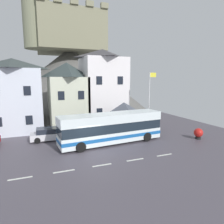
{
  "coord_description": "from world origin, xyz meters",
  "views": [
    {
      "loc": [
        -4.66,
        -16.55,
        6.8
      ],
      "look_at": [
        3.96,
        5.7,
        2.88
      ],
      "focal_mm": 31.7,
      "sensor_mm": 36.0,
      "label": 1
    }
  ],
  "objects_px": {
    "public_bench": "(113,124)",
    "bus_shelter": "(124,108)",
    "townhouse_01": "(68,95)",
    "flagpole": "(150,98)",
    "parked_car_00": "(50,134)",
    "parked_car_01": "(144,124)",
    "pedestrian_00": "(153,127)",
    "townhouse_00": "(15,96)",
    "pedestrian_01": "(157,129)",
    "transit_bus": "(112,128)",
    "hilltop_castle": "(70,75)",
    "townhouse_02": "(103,87)",
    "harbour_buoy": "(198,133)"
  },
  "relations": [
    {
      "from": "hilltop_castle",
      "to": "pedestrian_00",
      "type": "relative_size",
      "value": 23.74
    },
    {
      "from": "townhouse_01",
      "to": "public_bench",
      "type": "xyz_separation_m",
      "value": [
        5.9,
        -2.82,
        -4.12
      ]
    },
    {
      "from": "parked_car_00",
      "to": "parked_car_01",
      "type": "height_order",
      "value": "parked_car_00"
    },
    {
      "from": "hilltop_castle",
      "to": "parked_car_00",
      "type": "xyz_separation_m",
      "value": [
        -6.2,
        -22.41,
        -7.02
      ]
    },
    {
      "from": "townhouse_00",
      "to": "flagpole",
      "type": "xyz_separation_m",
      "value": [
        16.26,
        -6.55,
        -0.29
      ]
    },
    {
      "from": "flagpole",
      "to": "townhouse_02",
      "type": "bearing_deg",
      "value": 121.6
    },
    {
      "from": "flagpole",
      "to": "parked_car_00",
      "type": "bearing_deg",
      "value": 175.98
    },
    {
      "from": "townhouse_02",
      "to": "hilltop_castle",
      "type": "xyz_separation_m",
      "value": [
        -2.1,
        16.59,
        2.1
      ]
    },
    {
      "from": "transit_bus",
      "to": "flagpole",
      "type": "relative_size",
      "value": 1.48
    },
    {
      "from": "parked_car_01",
      "to": "flagpole",
      "type": "distance_m",
      "value": 4.17
    },
    {
      "from": "public_bench",
      "to": "harbour_buoy",
      "type": "xyz_separation_m",
      "value": [
        7.08,
        -9.0,
        0.24
      ]
    },
    {
      "from": "hilltop_castle",
      "to": "transit_bus",
      "type": "distance_m",
      "value": 26.67
    },
    {
      "from": "parked_car_01",
      "to": "pedestrian_00",
      "type": "distance_m",
      "value": 2.54
    },
    {
      "from": "townhouse_01",
      "to": "parked_car_01",
      "type": "distance_m",
      "value": 11.6
    },
    {
      "from": "pedestrian_00",
      "to": "townhouse_02",
      "type": "bearing_deg",
      "value": 119.2
    },
    {
      "from": "pedestrian_01",
      "to": "townhouse_02",
      "type": "bearing_deg",
      "value": 113.93
    },
    {
      "from": "hilltop_castle",
      "to": "harbour_buoy",
      "type": "height_order",
      "value": "hilltop_castle"
    },
    {
      "from": "townhouse_00",
      "to": "pedestrian_01",
      "type": "distance_m",
      "value": 18.68
    },
    {
      "from": "pedestrian_01",
      "to": "townhouse_01",
      "type": "bearing_deg",
      "value": 135.66
    },
    {
      "from": "pedestrian_01",
      "to": "harbour_buoy",
      "type": "xyz_separation_m",
      "value": [
        3.75,
        -2.8,
        -0.16
      ]
    },
    {
      "from": "townhouse_02",
      "to": "pedestrian_01",
      "type": "relative_size",
      "value": 7.08
    },
    {
      "from": "transit_bus",
      "to": "pedestrian_01",
      "type": "bearing_deg",
      "value": -0.1
    },
    {
      "from": "bus_shelter",
      "to": "parked_car_00",
      "type": "height_order",
      "value": "bus_shelter"
    },
    {
      "from": "townhouse_01",
      "to": "bus_shelter",
      "type": "xyz_separation_m",
      "value": [
        6.51,
        -5.27,
        -1.49
      ]
    },
    {
      "from": "townhouse_00",
      "to": "public_bench",
      "type": "height_order",
      "value": "townhouse_00"
    },
    {
      "from": "bus_shelter",
      "to": "public_bench",
      "type": "distance_m",
      "value": 3.65
    },
    {
      "from": "pedestrian_00",
      "to": "pedestrian_01",
      "type": "xyz_separation_m",
      "value": [
        -0.28,
        -1.33,
        0.02
      ]
    },
    {
      "from": "flagpole",
      "to": "public_bench",
      "type": "bearing_deg",
      "value": 131.04
    },
    {
      "from": "townhouse_01",
      "to": "transit_bus",
      "type": "height_order",
      "value": "townhouse_01"
    },
    {
      "from": "flagpole",
      "to": "parked_car_01",
      "type": "bearing_deg",
      "value": 83.44
    },
    {
      "from": "townhouse_02",
      "to": "hilltop_castle",
      "type": "height_order",
      "value": "hilltop_castle"
    },
    {
      "from": "townhouse_01",
      "to": "parked_car_00",
      "type": "bearing_deg",
      "value": -116.59
    },
    {
      "from": "public_bench",
      "to": "bus_shelter",
      "type": "bearing_deg",
      "value": -75.93
    },
    {
      "from": "townhouse_00",
      "to": "townhouse_01",
      "type": "distance_m",
      "value": 6.85
    },
    {
      "from": "public_bench",
      "to": "hilltop_castle",
      "type": "bearing_deg",
      "value": 97.99
    },
    {
      "from": "townhouse_00",
      "to": "bus_shelter",
      "type": "xyz_separation_m",
      "value": [
        13.35,
        -4.96,
        -1.63
      ]
    },
    {
      "from": "transit_bus",
      "to": "public_bench",
      "type": "xyz_separation_m",
      "value": [
        2.78,
        6.73,
        -1.17
      ]
    },
    {
      "from": "townhouse_00",
      "to": "townhouse_01",
      "type": "bearing_deg",
      "value": 2.62
    },
    {
      "from": "bus_shelter",
      "to": "parked_car_00",
      "type": "relative_size",
      "value": 0.88
    },
    {
      "from": "parked_car_01",
      "to": "pedestrian_00",
      "type": "bearing_deg",
      "value": 82.26
    },
    {
      "from": "townhouse_00",
      "to": "townhouse_02",
      "type": "height_order",
      "value": "townhouse_02"
    },
    {
      "from": "townhouse_00",
      "to": "flagpole",
      "type": "relative_size",
      "value": 1.22
    },
    {
      "from": "townhouse_00",
      "to": "hilltop_castle",
      "type": "relative_size",
      "value": 0.27
    },
    {
      "from": "hilltop_castle",
      "to": "parked_car_01",
      "type": "xyz_separation_m",
      "value": [
        6.42,
        -21.57,
        -7.06
      ]
    },
    {
      "from": "townhouse_02",
      "to": "public_bench",
      "type": "distance_m",
      "value": 5.82
    },
    {
      "from": "townhouse_00",
      "to": "parked_car_01",
      "type": "xyz_separation_m",
      "value": [
        16.46,
        -4.84,
        -4.08
      ]
    },
    {
      "from": "pedestrian_01",
      "to": "harbour_buoy",
      "type": "bearing_deg",
      "value": -36.77
    },
    {
      "from": "parked_car_01",
      "to": "public_bench",
      "type": "height_order",
      "value": "parked_car_01"
    },
    {
      "from": "townhouse_01",
      "to": "flagpole",
      "type": "relative_size",
      "value": 1.19
    },
    {
      "from": "parked_car_00",
      "to": "townhouse_02",
      "type": "bearing_deg",
      "value": 36.93
    }
  ]
}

